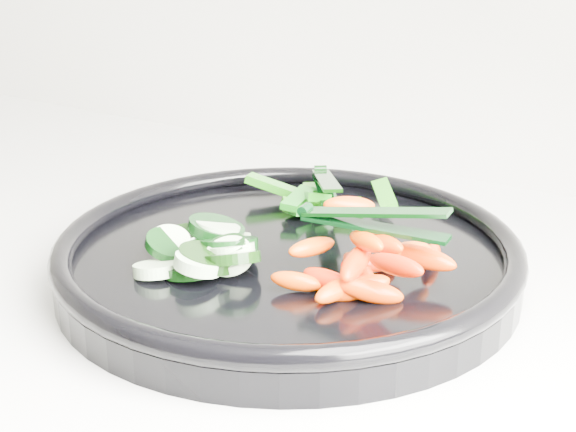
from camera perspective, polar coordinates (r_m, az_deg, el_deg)
The scene contains 6 objects.
veggie_tray at distance 0.65m, azimuth -0.00°, elevation -2.86°, with size 0.45×0.45×0.04m.
cucumber_pile at distance 0.63m, azimuth -6.03°, elevation -2.25°, with size 0.13×0.12×0.04m.
carrot_pile at distance 0.59m, azimuth 5.58°, elevation -3.26°, with size 0.13×0.14×0.05m.
pepper_pile at distance 0.74m, azimuth 2.16°, elevation 1.11°, with size 0.15×0.11×0.04m.
tong_carrot at distance 0.58m, azimuth 5.82°, elevation -0.22°, with size 0.11×0.03×0.02m.
tong_pepper at distance 0.72m, azimuth 2.70°, elevation 2.20°, with size 0.08×0.10×0.02m.
Camera 1 is at (1.03, 1.17, 1.21)m, focal length 50.00 mm.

